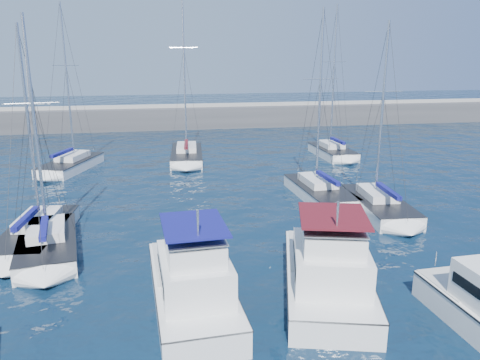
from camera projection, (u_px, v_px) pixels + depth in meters
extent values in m
plane|color=black|center=(262.00, 297.00, 21.62)|extent=(220.00, 220.00, 0.00)
cube|color=#424244|center=(186.00, 120.00, 70.74)|extent=(160.00, 6.00, 4.00)
cube|color=gray|center=(186.00, 106.00, 70.16)|extent=(160.00, 1.20, 0.50)
cube|color=silver|center=(192.00, 295.00, 20.97)|extent=(3.76, 9.14, 1.60)
cube|color=#262628|center=(191.00, 280.00, 20.77)|extent=(3.82, 9.14, 0.08)
cube|color=silver|center=(194.00, 274.00, 19.52)|extent=(3.00, 4.31, 1.60)
cube|color=black|center=(194.00, 272.00, 19.50)|extent=(3.01, 3.48, 0.45)
cube|color=silver|center=(194.00, 248.00, 19.01)|extent=(2.38, 3.03, 0.90)
cube|color=navy|center=(194.00, 225.00, 18.74)|extent=(2.68, 3.46, 0.08)
cube|color=silver|center=(326.00, 284.00, 22.04)|extent=(5.91, 9.76, 1.60)
cube|color=#262628|center=(327.00, 269.00, 21.85)|extent=(5.98, 9.78, 0.08)
cube|color=silver|center=(330.00, 263.00, 20.55)|extent=(4.11, 4.89, 1.60)
cube|color=black|center=(330.00, 261.00, 20.53)|extent=(3.95, 4.09, 0.45)
cube|color=silver|center=(332.00, 238.00, 20.03)|extent=(3.18, 3.50, 0.90)
cube|color=#511018|center=(333.00, 216.00, 19.77)|extent=(3.59, 3.99, 0.08)
cube|color=white|center=(476.00, 314.00, 19.51)|extent=(2.76, 5.51, 1.60)
cube|color=#262628|center=(479.00, 297.00, 19.31)|extent=(2.81, 5.51, 0.08)
cube|color=silver|center=(37.00, 237.00, 27.87)|extent=(3.73, 8.33, 1.30)
cube|color=#262628|center=(36.00, 227.00, 27.71)|extent=(3.79, 8.33, 0.06)
cube|color=silver|center=(38.00, 219.00, 28.11)|extent=(2.27, 3.70, 0.55)
cylinder|color=silver|center=(28.00, 124.00, 26.89)|extent=(0.18, 0.18, 11.06)
cylinder|color=silver|center=(27.00, 220.00, 26.31)|extent=(0.49, 4.04, 0.12)
cube|color=navy|center=(26.00, 218.00, 26.18)|extent=(0.68, 3.66, 0.28)
cube|color=white|center=(48.00, 248.00, 26.31)|extent=(4.22, 7.98, 1.30)
cube|color=#262628|center=(47.00, 238.00, 26.14)|extent=(4.28, 7.99, 0.06)
cube|color=white|center=(46.00, 229.00, 26.49)|extent=(2.48, 3.60, 0.55)
cylinder|color=silver|center=(35.00, 125.00, 25.18)|extent=(0.18, 0.18, 11.45)
cylinder|color=silver|center=(44.00, 230.00, 24.88)|extent=(0.75, 3.76, 0.12)
cube|color=navy|center=(44.00, 228.00, 24.75)|extent=(0.91, 3.43, 0.28)
cube|color=white|center=(320.00, 194.00, 36.32)|extent=(3.54, 8.41, 1.30)
cube|color=#262628|center=(320.00, 186.00, 36.15)|extent=(3.61, 8.42, 0.06)
cube|color=white|center=(318.00, 181.00, 36.55)|extent=(2.21, 3.72, 0.55)
cylinder|color=silver|center=(320.00, 96.00, 35.12)|extent=(0.18, 0.18, 12.64)
cylinder|color=silver|center=(327.00, 180.00, 34.76)|extent=(0.34, 4.13, 0.12)
cube|color=navy|center=(328.00, 178.00, 34.62)|extent=(0.55, 3.73, 0.28)
cube|color=silver|center=(379.00, 208.00, 33.07)|extent=(3.65, 8.27, 1.30)
cube|color=#262628|center=(380.00, 200.00, 32.90)|extent=(3.71, 8.28, 0.06)
cube|color=silver|center=(377.00, 193.00, 33.30)|extent=(2.23, 3.67, 0.55)
cylinder|color=silver|center=(382.00, 109.00, 32.02)|extent=(0.18, 0.18, 11.54)
cylinder|color=silver|center=(387.00, 193.00, 31.51)|extent=(0.45, 4.02, 0.12)
cube|color=navy|center=(388.00, 191.00, 31.38)|extent=(0.64, 3.64, 0.28)
cube|color=silver|center=(71.00, 167.00, 45.01)|extent=(5.52, 8.56, 1.30)
cube|color=#262628|center=(70.00, 160.00, 44.84)|extent=(5.58, 8.58, 0.06)
cube|color=silver|center=(73.00, 156.00, 45.23)|extent=(3.02, 3.96, 0.55)
cylinder|color=silver|center=(67.00, 81.00, 43.64)|extent=(0.18, 0.18, 13.90)
cylinder|color=silver|center=(63.00, 154.00, 43.47)|extent=(1.46, 3.82, 0.12)
cube|color=navy|center=(62.00, 153.00, 43.33)|extent=(1.54, 3.52, 0.28)
cube|color=white|center=(187.00, 157.00, 49.19)|extent=(3.79, 9.48, 1.30)
cube|color=#262628|center=(187.00, 151.00, 49.02)|extent=(3.85, 9.49, 0.06)
cube|color=white|center=(187.00, 147.00, 49.49)|extent=(2.32, 4.20, 0.55)
cylinder|color=silver|center=(184.00, 65.00, 47.59)|extent=(0.18, 0.18, 16.58)
cylinder|color=silver|center=(186.00, 146.00, 47.46)|extent=(0.47, 4.63, 0.12)
cube|color=#511018|center=(186.00, 144.00, 47.32)|extent=(0.66, 4.19, 0.28)
cube|color=silver|center=(332.00, 154.00, 50.78)|extent=(3.27, 7.29, 1.30)
cube|color=#262628|center=(333.00, 148.00, 50.62)|extent=(3.33, 7.29, 0.06)
cube|color=silver|center=(331.00, 144.00, 50.96)|extent=(2.07, 3.21, 0.55)
cylinder|color=silver|center=(334.00, 76.00, 49.28)|extent=(0.18, 0.18, 14.26)
cylinder|color=silver|center=(337.00, 142.00, 49.37)|extent=(0.25, 3.59, 0.12)
cube|color=navy|center=(338.00, 141.00, 49.24)|extent=(0.47, 3.24, 0.28)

